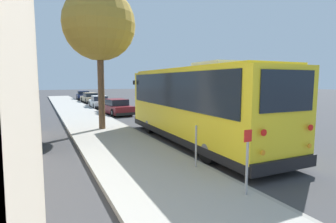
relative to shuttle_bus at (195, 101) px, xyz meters
name	(u,v)px	position (x,y,z in m)	size (l,w,h in m)	color
ground_plane	(193,142)	(0.16, -0.01, -1.88)	(160.00, 160.00, 0.00)	#3D3D3F
sidewalk_slab	(123,148)	(0.16, 3.32, -1.80)	(80.00, 3.21, 0.15)	#A3A099
curb_strip	(160,144)	(0.16, 1.65, -1.80)	(80.00, 0.14, 0.15)	gray
shuttle_bus	(195,101)	(0.00, 0.00, 0.00)	(10.21, 2.82, 3.51)	yellow
parked_sedan_maroon	(116,107)	(11.46, 0.52, -1.28)	(4.41, 1.99, 1.30)	maroon
parked_sedan_white	(99,102)	(17.85, 0.63, -1.30)	(4.30, 1.77, 1.26)	silver
parked_sedan_tan	(90,98)	(25.04, 0.33, -1.29)	(4.60, 1.90, 1.27)	tan
parked_sedan_navy	(83,96)	(31.06, 0.31, -1.28)	(4.36, 1.99, 1.29)	#19234C
street_tree	(99,20)	(4.73, 3.17, 4.17)	(3.85, 3.85, 8.16)	brown
sign_post_near	(247,161)	(-5.48, 2.00, -0.94)	(0.06, 0.22, 1.54)	gray
sign_post_far	(196,146)	(-3.28, 2.00, -1.08)	(0.06, 0.06, 1.30)	gray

